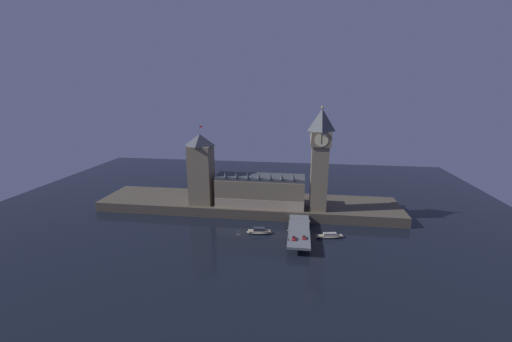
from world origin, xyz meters
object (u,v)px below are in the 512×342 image
object	(u,v)px
pedestrian_near_rail	(289,240)
boat_upstream	(259,231)
victoria_tower	(201,169)
street_lamp_far	(290,213)
boat_downstream	(330,236)
clock_tower	(320,157)
car_northbound_trail	(294,238)
car_southbound_lead	(304,237)
street_lamp_mid	(309,224)
street_lamp_near	(288,233)

from	to	relation	value
pedestrian_near_rail	boat_upstream	bearing A→B (deg)	134.92
victoria_tower	street_lamp_far	distance (m)	70.91
street_lamp_far	boat_downstream	bearing A→B (deg)	-25.12
clock_tower	street_lamp_far	world-z (taller)	clock_tower
car_northbound_trail	pedestrian_near_rail	world-z (taller)	pedestrian_near_rail
car_southbound_lead	clock_tower	bearing A→B (deg)	77.65
victoria_tower	street_lamp_far	xyz separation A→B (m)	(64.30, -19.62, -22.58)
victoria_tower	clock_tower	bearing A→B (deg)	-1.63
clock_tower	car_northbound_trail	bearing A→B (deg)	-108.44
victoria_tower	pedestrian_near_rail	world-z (taller)	victoria_tower
boat_upstream	boat_downstream	xyz separation A→B (m)	(43.13, 0.15, -0.28)
pedestrian_near_rail	street_lamp_mid	world-z (taller)	street_lamp_mid
street_lamp_mid	boat_downstream	xyz separation A→B (m)	(12.63, 3.14, -8.45)
pedestrian_near_rail	victoria_tower	bearing A→B (deg)	142.18
car_southbound_lead	pedestrian_near_rail	bearing A→B (deg)	-153.18
victoria_tower	street_lamp_mid	size ratio (longest dim) A/B	9.04
car_northbound_trail	street_lamp_far	bearing A→B (deg)	96.50
clock_tower	street_lamp_far	distance (m)	42.55
boat_upstream	victoria_tower	bearing A→B (deg)	145.65
clock_tower	street_lamp_mid	world-z (taller)	clock_tower
car_northbound_trail	car_southbound_lead	world-z (taller)	car_northbound_trail
victoria_tower	boat_upstream	world-z (taller)	victoria_tower
street_lamp_mid	boat_downstream	size ratio (longest dim) A/B	0.35
pedestrian_near_rail	street_lamp_near	distance (m)	3.33
pedestrian_near_rail	street_lamp_mid	size ratio (longest dim) A/B	0.28
car_northbound_trail	street_lamp_mid	world-z (taller)	street_lamp_mid
victoria_tower	car_southbound_lead	distance (m)	90.19
pedestrian_near_rail	boat_downstream	xyz separation A→B (m)	(24.29, 19.03, -5.45)
clock_tower	boat_upstream	xyz separation A→B (m)	(-36.83, -28.99, -42.54)
pedestrian_near_rail	street_lamp_near	bearing A→B (deg)	108.91
clock_tower	street_lamp_near	world-z (taller)	clock_tower
pedestrian_near_rail	street_lamp_mid	bearing A→B (deg)	53.71
car_southbound_lead	street_lamp_mid	distance (m)	12.48
clock_tower	pedestrian_near_rail	xyz separation A→B (m)	(-17.99, -47.87, -37.37)
clock_tower	car_southbound_lead	world-z (taller)	clock_tower
car_northbound_trail	boat_downstream	bearing A→B (deg)	37.80
pedestrian_near_rail	street_lamp_far	size ratio (longest dim) A/B	0.27
victoria_tower	street_lamp_far	world-z (taller)	victoria_tower
street_lamp_mid	boat_downstream	distance (m)	15.51
clock_tower	victoria_tower	bearing A→B (deg)	178.37
pedestrian_near_rail	street_lamp_far	distance (m)	30.77
street_lamp_far	victoria_tower	bearing A→B (deg)	163.03
car_southbound_lead	car_northbound_trail	bearing A→B (deg)	-161.36
car_southbound_lead	street_lamp_mid	bearing A→B (deg)	74.52
pedestrian_near_rail	street_lamp_mid	xyz separation A→B (m)	(11.67, 15.89, 2.99)
car_southbound_lead	street_lamp_near	bearing A→B (deg)	-160.68
clock_tower	car_southbound_lead	xyz separation A→B (m)	(-9.54, -43.60, -37.62)
car_northbound_trail	street_lamp_near	bearing A→B (deg)	-159.50
clock_tower	boat_upstream	world-z (taller)	clock_tower
street_lamp_far	boat_downstream	xyz separation A→B (m)	(24.69, -11.58, -8.55)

